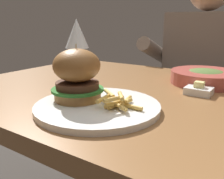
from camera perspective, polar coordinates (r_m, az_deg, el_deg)
The scene contains 8 objects.
dining_table at distance 0.75m, azimuth 10.58°, elevation -8.04°, with size 1.25×0.78×0.74m.
main_plate at distance 0.58m, azimuth -3.33°, elevation -3.91°, with size 0.29×0.29×0.01m, color white.
burger_sandwich at distance 0.59m, azimuth -7.99°, elevation 3.39°, with size 0.13×0.13×0.13m.
fries_pile at distance 0.55m, azimuth 1.32°, elevation -2.65°, with size 0.12×0.10×0.03m.
wine_glass at distance 0.80m, azimuth -8.04°, elevation 12.05°, with size 0.07×0.07×0.21m.
butter_dish at distance 0.73m, azimuth 19.22°, elevation -0.16°, with size 0.07×0.06×0.04m.
soup_bowl at distance 0.87m, azimuth 20.53°, elevation 2.77°, with size 0.22×0.22×0.05m.
diner_person at distance 1.39m, azimuth 19.35°, elevation -1.17°, with size 0.51×0.36×1.18m.
Camera 1 is at (0.26, -0.64, 0.94)m, focal length 40.00 mm.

